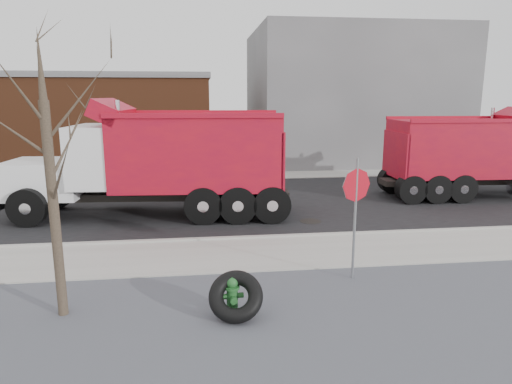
{
  "coord_description": "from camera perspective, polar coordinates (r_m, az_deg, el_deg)",
  "views": [
    {
      "loc": [
        -0.57,
        -10.94,
        4.07
      ],
      "look_at": [
        0.99,
        1.57,
        1.4
      ],
      "focal_mm": 32.0,
      "sensor_mm": 36.0,
      "label": 1
    }
  ],
  "objects": [
    {
      "name": "ground",
      "position": [
        11.69,
        -3.9,
        -8.45
      ],
      "size": [
        120.0,
        120.0,
        0.0
      ],
      "primitive_type": "plane",
      "color": "#383328",
      "rests_on": "ground"
    },
    {
      "name": "gravel_verge",
      "position": [
        8.49,
        -2.48,
        -16.59
      ],
      "size": [
        60.0,
        5.0,
        0.03
      ],
      "primitive_type": "cube",
      "color": "slate",
      "rests_on": "ground"
    },
    {
      "name": "sidewalk",
      "position": [
        11.91,
        -3.97,
        -7.9
      ],
      "size": [
        60.0,
        2.5,
        0.06
      ],
      "primitive_type": "cube",
      "color": "#9E9B93",
      "rests_on": "ground"
    },
    {
      "name": "curb",
      "position": [
        13.13,
        -4.29,
        -5.88
      ],
      "size": [
        60.0,
        0.15,
        0.11
      ],
      "primitive_type": "cube",
      "color": "#9E9B93",
      "rests_on": "ground"
    },
    {
      "name": "road",
      "position": [
        17.72,
        -5.07,
        -1.33
      ],
      "size": [
        60.0,
        9.4,
        0.02
      ],
      "primitive_type": "cube",
      "color": "black",
      "rests_on": "ground"
    },
    {
      "name": "far_sidewalk",
      "position": [
        23.3,
        -5.6,
        1.93
      ],
      "size": [
        60.0,
        2.0,
        0.06
      ],
      "primitive_type": "cube",
      "color": "#9E9B93",
      "rests_on": "ground"
    },
    {
      "name": "building_grey",
      "position": [
        30.48,
        11.43,
        11.61
      ],
      "size": [
        12.0,
        10.0,
        8.0
      ],
      "color": "gray",
      "rests_on": "ground"
    },
    {
      "name": "building_brick",
      "position": [
        29.52,
        -26.0,
        8.03
      ],
      "size": [
        20.2,
        8.2,
        5.3
      ],
      "color": "brown",
      "rests_on": "ground"
    },
    {
      "name": "bare_tree",
      "position": [
        8.78,
        -24.63,
        5.81
      ],
      "size": [
        3.2,
        3.2,
        5.2
      ],
      "color": "#382D23",
      "rests_on": "ground"
    },
    {
      "name": "fire_hydrant",
      "position": [
        8.79,
        -2.98,
        -13.08
      ],
      "size": [
        0.43,
        0.42,
        0.77
      ],
      "rotation": [
        0.0,
        0.0,
        0.1
      ],
      "color": "#2D6C29",
      "rests_on": "ground"
    },
    {
      "name": "truck_tire",
      "position": [
        8.63,
        -2.54,
        -12.91
      ],
      "size": [
        1.13,
        1.04,
        0.92
      ],
      "color": "black",
      "rests_on": "ground"
    },
    {
      "name": "stop_sign",
      "position": [
        10.17,
        12.37,
        -0.74
      ],
      "size": [
        0.71,
        0.31,
        2.77
      ],
      "rotation": [
        0.0,
        0.0,
        -0.01
      ],
      "color": "gray",
      "rests_on": "ground"
    },
    {
      "name": "dump_truck_red_a",
      "position": [
        20.59,
        26.51,
        4.41
      ],
      "size": [
        8.84,
        2.72,
        3.56
      ],
      "rotation": [
        0.0,
        0.0,
        -0.04
      ],
      "color": "black",
      "rests_on": "ground"
    },
    {
      "name": "dump_truck_red_b",
      "position": [
        15.73,
        -11.81,
        4.12
      ],
      "size": [
        9.46,
        3.32,
        3.92
      ],
      "rotation": [
        0.0,
        0.0,
        3.07
      ],
      "color": "black",
      "rests_on": "ground"
    }
  ]
}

